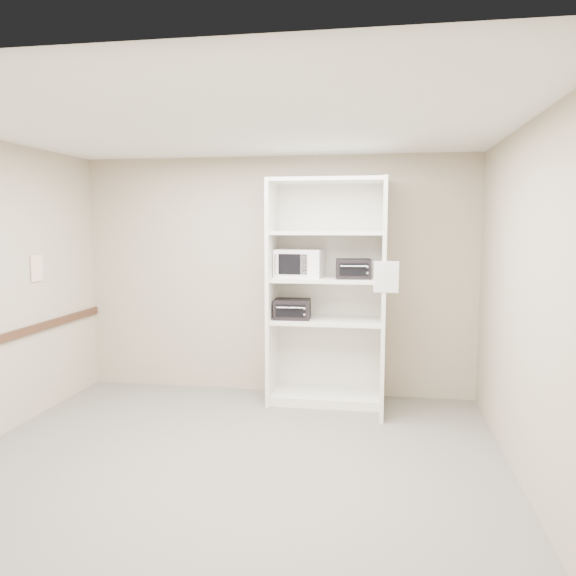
% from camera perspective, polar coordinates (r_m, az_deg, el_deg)
% --- Properties ---
extents(floor, '(4.50, 4.00, 0.01)m').
position_cam_1_polar(floor, '(4.86, -5.81, -17.10)').
color(floor, '#6B655D').
rests_on(floor, ground).
extents(ceiling, '(4.50, 4.00, 0.01)m').
position_cam_1_polar(ceiling, '(4.51, -6.22, 16.14)').
color(ceiling, white).
extents(wall_back, '(4.50, 0.02, 2.70)m').
position_cam_1_polar(wall_back, '(6.43, -1.25, 1.23)').
color(wall_back, tan).
rests_on(wall_back, ground).
extents(wall_front, '(4.50, 0.02, 2.70)m').
position_cam_1_polar(wall_front, '(2.65, -17.71, -6.75)').
color(wall_front, tan).
rests_on(wall_front, ground).
extents(wall_right, '(0.02, 4.00, 2.70)m').
position_cam_1_polar(wall_right, '(4.45, 23.13, -1.66)').
color(wall_right, tan).
rests_on(wall_right, ground).
extents(shelving_unit, '(1.24, 0.92, 2.42)m').
position_cam_1_polar(shelving_unit, '(6.07, 4.42, -1.19)').
color(shelving_unit, white).
rests_on(shelving_unit, floor).
extents(microwave, '(0.52, 0.41, 0.30)m').
position_cam_1_polar(microwave, '(6.11, 1.17, 2.55)').
color(microwave, white).
rests_on(microwave, shelving_unit).
extents(toaster_oven_upper, '(0.39, 0.31, 0.21)m').
position_cam_1_polar(toaster_oven_upper, '(5.95, 6.64, 1.95)').
color(toaster_oven_upper, black).
rests_on(toaster_oven_upper, shelving_unit).
extents(toaster_oven_lower, '(0.40, 0.31, 0.21)m').
position_cam_1_polar(toaster_oven_lower, '(6.08, 0.44, -2.15)').
color(toaster_oven_lower, black).
rests_on(toaster_oven_lower, shelving_unit).
extents(paper_sign, '(0.23, 0.01, 0.29)m').
position_cam_1_polar(paper_sign, '(5.38, 9.94, 1.11)').
color(paper_sign, white).
rests_on(paper_sign, shelving_unit).
extents(wall_poster, '(0.01, 0.19, 0.26)m').
position_cam_1_polar(wall_poster, '(6.20, -24.17, 1.84)').
color(wall_poster, white).
rests_on(wall_poster, wall_left).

